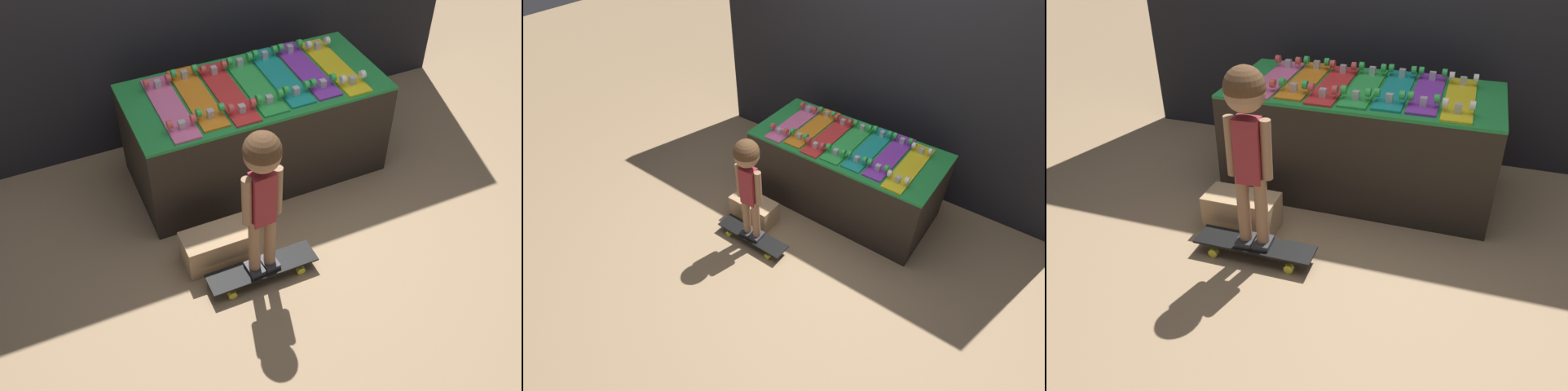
% 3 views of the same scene
% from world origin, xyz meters
% --- Properties ---
extents(ground_plane, '(16.00, 16.00, 0.00)m').
position_xyz_m(ground_plane, '(0.00, 0.00, 0.00)').
color(ground_plane, '#9E7F5B').
extents(back_wall, '(3.84, 0.10, 2.57)m').
position_xyz_m(back_wall, '(0.00, 1.18, 1.28)').
color(back_wall, black).
rests_on(back_wall, ground_plane).
extents(display_rack, '(1.71, 0.80, 0.71)m').
position_xyz_m(display_rack, '(0.00, 0.49, 0.35)').
color(display_rack, black).
rests_on(display_rack, ground_plane).
extents(skateboard_pink_on_rack, '(0.18, 0.72, 0.09)m').
position_xyz_m(skateboard_pink_on_rack, '(-0.58, 0.48, 0.72)').
color(skateboard_pink_on_rack, pink).
rests_on(skateboard_pink_on_rack, display_rack).
extents(skateboard_orange_on_rack, '(0.18, 0.72, 0.09)m').
position_xyz_m(skateboard_orange_on_rack, '(-0.39, 0.51, 0.72)').
color(skateboard_orange_on_rack, orange).
rests_on(skateboard_orange_on_rack, display_rack).
extents(skateboard_red_on_rack, '(0.18, 0.72, 0.09)m').
position_xyz_m(skateboard_red_on_rack, '(-0.19, 0.48, 0.72)').
color(skateboard_red_on_rack, red).
rests_on(skateboard_red_on_rack, display_rack).
extents(skateboard_green_on_rack, '(0.18, 0.72, 0.09)m').
position_xyz_m(skateboard_green_on_rack, '(0.00, 0.50, 0.72)').
color(skateboard_green_on_rack, green).
rests_on(skateboard_green_on_rack, display_rack).
extents(skateboard_teal_on_rack, '(0.18, 0.72, 0.09)m').
position_xyz_m(skateboard_teal_on_rack, '(0.19, 0.52, 0.72)').
color(skateboard_teal_on_rack, teal).
rests_on(skateboard_teal_on_rack, display_rack).
extents(skateboard_purple_on_rack, '(0.18, 0.72, 0.09)m').
position_xyz_m(skateboard_purple_on_rack, '(0.39, 0.52, 0.72)').
color(skateboard_purple_on_rack, purple).
rests_on(skateboard_purple_on_rack, display_rack).
extents(skateboard_yellow_on_rack, '(0.18, 0.72, 0.09)m').
position_xyz_m(skateboard_yellow_on_rack, '(0.58, 0.48, 0.72)').
color(skateboard_yellow_on_rack, yellow).
rests_on(skateboard_yellow_on_rack, display_rack).
extents(skateboard_on_floor, '(0.68, 0.18, 0.09)m').
position_xyz_m(skateboard_on_floor, '(-0.37, -0.45, 0.07)').
color(skateboard_on_floor, black).
rests_on(skateboard_on_floor, ground_plane).
extents(child, '(0.24, 0.20, 1.01)m').
position_xyz_m(child, '(-0.37, -0.45, 0.80)').
color(child, '#2D2D33').
rests_on(child, skateboard_on_floor).
extents(storage_box, '(0.44, 0.22, 0.22)m').
position_xyz_m(storage_box, '(-0.56, -0.20, 0.11)').
color(storage_box, tan).
rests_on(storage_box, ground_plane).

